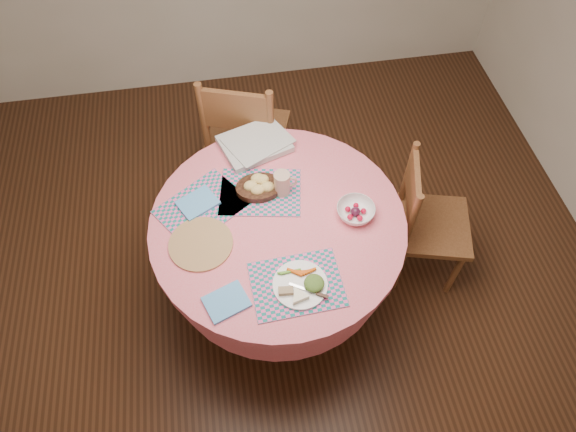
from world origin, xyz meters
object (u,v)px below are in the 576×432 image
object	(u,v)px
chair_right	(426,221)
chair_back	(245,134)
fruit_bowl	(356,211)
dinner_plate	(302,285)
latte_mug	(283,183)
bread_bowl	(259,186)
wicker_trivet	(201,244)
dining_table	(278,243)

from	to	relation	value
chair_right	chair_back	world-z (taller)	chair_back
chair_back	fruit_bowl	xyz separation A→B (m)	(0.45, -0.85, 0.26)
chair_back	dinner_plate	size ratio (longest dim) A/B	4.12
chair_back	latte_mug	bearing A→B (deg)	120.07
chair_back	fruit_bowl	size ratio (longest dim) A/B	4.17
bread_bowl	dinner_plate	bearing A→B (deg)	-78.74
wicker_trivet	bread_bowl	bearing A→B (deg)	41.18
wicker_trivet	dinner_plate	distance (m)	0.52
dining_table	bread_bowl	xyz separation A→B (m)	(-0.06, 0.20, 0.23)
chair_back	dinner_plate	world-z (taller)	chair_back
latte_mug	fruit_bowl	xyz separation A→B (m)	(0.32, -0.20, -0.04)
fruit_bowl	wicker_trivet	bearing A→B (deg)	-176.55
bread_bowl	wicker_trivet	bearing A→B (deg)	-138.82
dining_table	chair_right	bearing A→B (deg)	4.54
chair_right	bread_bowl	size ratio (longest dim) A/B	3.84
chair_back	bread_bowl	bearing A→B (deg)	110.29
chair_right	fruit_bowl	size ratio (longest dim) A/B	3.68
dining_table	latte_mug	distance (m)	0.32
bread_bowl	latte_mug	distance (m)	0.12
dining_table	dinner_plate	bearing A→B (deg)	-82.12
bread_bowl	chair_right	bearing A→B (deg)	-8.56
wicker_trivet	dinner_plate	size ratio (longest dim) A/B	1.24
dining_table	wicker_trivet	distance (m)	0.43
dining_table	dinner_plate	distance (m)	0.43
dinner_plate	chair_right	bearing A→B (deg)	29.12
fruit_bowl	dinner_plate	bearing A→B (deg)	-133.47
dinner_plate	bread_bowl	distance (m)	0.58
chair_right	bread_bowl	xyz separation A→B (m)	(-0.89, 0.13, 0.33)
bread_bowl	latte_mug	world-z (taller)	latte_mug
chair_back	latte_mug	size ratio (longest dim) A/B	7.75
chair_back	fruit_bowl	world-z (taller)	chair_back
chair_right	chair_back	xyz separation A→B (m)	(-0.90, 0.76, 0.06)
wicker_trivet	fruit_bowl	world-z (taller)	fruit_bowl
dining_table	bread_bowl	world-z (taller)	bread_bowl
bread_bowl	latte_mug	bearing A→B (deg)	-14.72
dinner_plate	wicker_trivet	bearing A→B (deg)	145.05
chair_back	dinner_plate	xyz separation A→B (m)	(0.12, -1.19, 0.25)
dinner_plate	fruit_bowl	world-z (taller)	same
fruit_bowl	chair_right	bearing A→B (deg)	11.50
chair_right	dinner_plate	world-z (taller)	chair_right
chair_back	wicker_trivet	world-z (taller)	chair_back
latte_mug	chair_right	bearing A→B (deg)	-7.63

